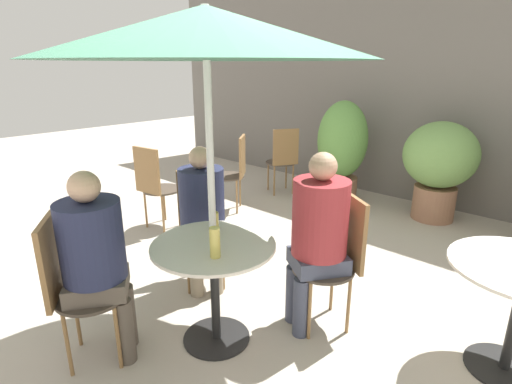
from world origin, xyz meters
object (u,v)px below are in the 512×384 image
(seated_person_2, at_px, (96,253))
(potted_plant_1, at_px, (439,162))
(bistro_chair_5, at_px, (235,167))
(cafe_table_near, at_px, (214,269))
(bistro_chair_0, at_px, (338,251))
(beer_glass_1, at_px, (214,223))
(beer_glass_0, at_px, (215,242))
(umbrella, at_px, (206,33))
(seated_person_0, at_px, (318,229))
(seated_person_1, at_px, (202,207))
(bistro_chair_2, at_px, (71,280))
(bistro_chair_1, at_px, (201,217))
(bistro_chair_4, at_px, (283,156))
(potted_plant_0, at_px, (342,146))
(bistro_chair_3, at_px, (154,182))

(seated_person_2, height_order, potted_plant_1, seated_person_2)
(bistro_chair_5, bearing_deg, cafe_table_near, 5.74)
(bistro_chair_0, bearing_deg, beer_glass_1, -102.17)
(bistro_chair_5, xyz_separation_m, beer_glass_0, (1.85, -2.00, 0.24))
(umbrella, bearing_deg, seated_person_0, 55.46)
(bistro_chair_0, height_order, beer_glass_1, bistro_chair_0)
(seated_person_2, xyz_separation_m, beer_glass_1, (0.27, 0.70, 0.06))
(beer_glass_0, distance_m, umbrella, 1.16)
(cafe_table_near, bearing_deg, seated_person_1, 145.46)
(bistro_chair_2, bearing_deg, seated_person_2, -90.00)
(potted_plant_1, bearing_deg, umbrella, -94.71)
(bistro_chair_1, relative_size, bistro_chair_4, 1.00)
(seated_person_2, bearing_deg, bistro_chair_1, -39.11)
(seated_person_0, xyz_separation_m, seated_person_1, (-0.97, -0.18, -0.03))
(umbrella, bearing_deg, seated_person_1, 145.46)
(bistro_chair_1, distance_m, bistro_chair_4, 2.50)
(potted_plant_0, distance_m, potted_plant_1, 1.24)
(cafe_table_near, xyz_separation_m, umbrella, (0.00, -0.00, 1.41))
(potted_plant_0, distance_m, umbrella, 3.54)
(bistro_chair_0, height_order, bistro_chair_5, same)
(seated_person_2, relative_size, beer_glass_1, 8.58)
(bistro_chair_3, xyz_separation_m, bistro_chair_4, (0.24, 1.96, 0.00))
(bistro_chair_0, relative_size, bistro_chair_3, 1.00)
(seated_person_2, height_order, beer_glass_1, seated_person_2)
(bistro_chair_2, relative_size, bistro_chair_5, 1.00)
(seated_person_1, xyz_separation_m, beer_glass_1, (0.45, -0.27, 0.07))
(bistro_chair_3, bearing_deg, seated_person_2, 129.15)
(seated_person_0, height_order, beer_glass_1, seated_person_0)
(cafe_table_near, bearing_deg, potted_plant_1, 85.29)
(umbrella, bearing_deg, potted_plant_0, 106.96)
(bistro_chair_1, bearing_deg, beer_glass_0, -90.58)
(beer_glass_1, height_order, potted_plant_0, potted_plant_0)
(potted_plant_0, bearing_deg, seated_person_1, -81.94)
(seated_person_2, bearing_deg, bistro_chair_2, 90.00)
(beer_glass_1, bearing_deg, seated_person_2, -110.78)
(bistro_chair_3, distance_m, seated_person_2, 2.08)
(beer_glass_0, relative_size, umbrella, 0.09)
(bistro_chair_5, xyz_separation_m, potted_plant_1, (1.98, 1.39, 0.14))
(cafe_table_near, xyz_separation_m, bistro_chair_2, (-0.49, -0.71, 0.03))
(bistro_chair_0, relative_size, seated_person_0, 0.75)
(bistro_chair_0, height_order, bistro_chair_1, same)
(bistro_chair_2, height_order, bistro_chair_5, same)
(beer_glass_1, distance_m, umbrella, 1.18)
(bistro_chair_1, height_order, umbrella, umbrella)
(seated_person_1, height_order, umbrella, umbrella)
(cafe_table_near, bearing_deg, bistro_chair_5, 132.21)
(beer_glass_0, bearing_deg, bistro_chair_5, 132.87)
(bistro_chair_0, height_order, beer_glass_0, bistro_chair_0)
(bistro_chair_5, distance_m, seated_person_2, 2.80)
(potted_plant_1, bearing_deg, bistro_chair_1, -109.31)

